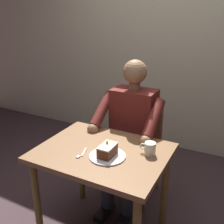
{
  "coord_description": "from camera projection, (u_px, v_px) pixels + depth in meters",
  "views": [
    {
      "loc": [
        -0.8,
        1.4,
        1.63
      ],
      "look_at": [
        -0.02,
        -0.1,
        0.98
      ],
      "focal_mm": 43.1,
      "sensor_mm": 36.0,
      "label": 1
    }
  ],
  "objects": [
    {
      "name": "cafe_rear_panel",
      "position": [
        177.0,
        21.0,
        2.97
      ],
      "size": [
        6.4,
        0.12,
        3.0
      ],
      "primitive_type": "cube",
      "color": "beige",
      "rests_on": "ground"
    },
    {
      "name": "dining_table",
      "position": [
        103.0,
        164.0,
        1.87
      ],
      "size": [
        0.88,
        0.68,
        0.73
      ],
      "color": "brown",
      "rests_on": "ground"
    },
    {
      "name": "chair",
      "position": [
        137.0,
        143.0,
        2.44
      ],
      "size": [
        0.42,
        0.42,
        0.89
      ],
      "color": "brown",
      "rests_on": "ground"
    },
    {
      "name": "seated_person",
      "position": [
        130.0,
        134.0,
        2.24
      ],
      "size": [
        0.53,
        0.58,
        1.26
      ],
      "color": "maroon",
      "rests_on": "ground"
    },
    {
      "name": "dessert_plate",
      "position": [
        107.0,
        156.0,
        1.75
      ],
      "size": [
        0.24,
        0.24,
        0.01
      ],
      "primitive_type": "cylinder",
      "color": "white",
      "rests_on": "dining_table"
    },
    {
      "name": "cake_slice",
      "position": [
        107.0,
        150.0,
        1.74
      ],
      "size": [
        0.09,
        0.14,
        0.09
      ],
      "color": "#552B18",
      "rests_on": "dessert_plate"
    },
    {
      "name": "coffee_cup",
      "position": [
        150.0,
        148.0,
        1.77
      ],
      "size": [
        0.11,
        0.07,
        0.09
      ],
      "color": "white",
      "rests_on": "dining_table"
    },
    {
      "name": "dessert_spoon",
      "position": [
        81.0,
        154.0,
        1.77
      ],
      "size": [
        0.04,
        0.14,
        0.01
      ],
      "color": "silver",
      "rests_on": "dining_table"
    }
  ]
}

